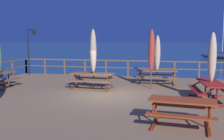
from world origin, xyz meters
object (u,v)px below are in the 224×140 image
at_px(picnic_table_front_right, 157,74).
at_px(lamp_post_hooked, 30,44).
at_px(picnic_table_back_left, 211,87).
at_px(picnic_table_front_left, 0,77).
at_px(sailboat_distant, 220,55).
at_px(patio_umbrella_short_back, 152,51).
at_px(picnic_table_mid_right, 92,77).
at_px(picnic_table_mid_left, 182,107).
at_px(patio_umbrella_short_mid, 212,58).
at_px(patio_umbrella_tall_mid_right, 93,51).
at_px(patio_umbrella_tall_mid_left, 157,53).

bearing_deg(picnic_table_front_right, lamp_post_hooked, 168.37).
bearing_deg(lamp_post_hooked, picnic_table_back_left, -26.43).
bearing_deg(picnic_table_front_left, sailboat_distant, 63.73).
relative_size(picnic_table_front_left, patio_umbrella_short_back, 0.58).
xyz_separation_m(picnic_table_front_right, sailboat_distant, (8.74, 30.22, -0.66)).
height_order(picnic_table_back_left, picnic_table_mid_right, same).
height_order(picnic_table_mid_left, sailboat_distant, sailboat_distant).
xyz_separation_m(picnic_table_front_left, patio_umbrella_short_mid, (9.90, -0.67, 1.17)).
bearing_deg(picnic_table_front_left, patio_umbrella_tall_mid_right, 9.87).
distance_m(picnic_table_mid_left, picnic_table_front_left, 9.51).
relative_size(picnic_table_front_left, patio_umbrella_tall_mid_left, 0.64).
xyz_separation_m(picnic_table_back_left, picnic_table_front_right, (-2.27, 3.65, -0.00)).
distance_m(patio_umbrella_short_mid, patio_umbrella_short_back, 3.24).
distance_m(picnic_table_front_left, patio_umbrella_tall_mid_left, 8.25).
distance_m(picnic_table_mid_left, picnic_table_front_right, 7.01).
height_order(picnic_table_front_left, patio_umbrella_tall_mid_right, patio_umbrella_tall_mid_right).
height_order(picnic_table_front_right, patio_umbrella_short_back, patio_umbrella_short_back).
height_order(picnic_table_mid_right, lamp_post_hooked, lamp_post_hooked).
bearing_deg(patio_umbrella_short_mid, lamp_post_hooked, 153.71).
bearing_deg(patio_umbrella_tall_mid_left, picnic_table_front_right, 104.90).
distance_m(picnic_table_back_left, picnic_table_mid_right, 5.56).
distance_m(picnic_table_front_left, patio_umbrella_short_back, 7.67).
xyz_separation_m(picnic_table_back_left, picnic_table_mid_right, (-5.34, 1.57, -0.00)).
distance_m(picnic_table_front_left, picnic_table_front_right, 8.18).
height_order(picnic_table_mid_left, picnic_table_mid_right, same).
xyz_separation_m(patio_umbrella_short_mid, sailboat_distant, (6.47, 33.84, -1.82)).
bearing_deg(sailboat_distant, patio_umbrella_tall_mid_right, -109.93).
relative_size(patio_umbrella_tall_mid_left, patio_umbrella_short_back, 0.91).
bearing_deg(patio_umbrella_tall_mid_left, patio_umbrella_short_back, -98.43).
bearing_deg(patio_umbrella_short_mid, picnic_table_mid_left, -110.85).
bearing_deg(patio_umbrella_tall_mid_right, lamp_post_hooked, 145.28).
distance_m(patio_umbrella_tall_mid_right, sailboat_distant, 34.49).
bearing_deg(lamp_post_hooked, patio_umbrella_tall_mid_left, -11.94).
height_order(picnic_table_front_left, patio_umbrella_short_back, patio_umbrella_short_back).
distance_m(picnic_table_front_left, lamp_post_hooked, 5.10).
bearing_deg(picnic_table_front_right, sailboat_distant, 73.86).
bearing_deg(patio_umbrella_short_mid, patio_umbrella_short_back, 140.05).
distance_m(picnic_table_back_left, patio_umbrella_tall_mid_left, 4.40).
distance_m(patio_umbrella_tall_mid_left, patio_umbrella_short_back, 1.52).
distance_m(picnic_table_back_left, sailboat_distant, 34.49).
bearing_deg(picnic_table_back_left, patio_umbrella_short_mid, 86.38).
bearing_deg(picnic_table_mid_left, patio_umbrella_short_back, 102.70).
relative_size(picnic_table_back_left, picnic_table_mid_right, 1.03).
bearing_deg(patio_umbrella_short_back, picnic_table_mid_left, -77.30).
bearing_deg(picnic_table_back_left, picnic_table_front_right, 121.86).
bearing_deg(lamp_post_hooked, sailboat_distant, 58.52).
height_order(picnic_table_mid_right, picnic_table_front_right, same).
relative_size(picnic_table_back_left, patio_umbrella_short_mid, 0.85).
distance_m(picnic_table_front_left, patio_umbrella_tall_mid_right, 4.89).
height_order(picnic_table_mid_left, picnic_table_front_right, same).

